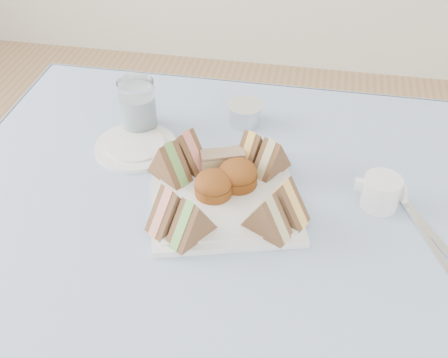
# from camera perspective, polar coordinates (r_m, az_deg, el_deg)

# --- Properties ---
(tablecloth) EXTENTS (1.02, 1.02, 0.01)m
(tablecloth) POSITION_cam_1_polar(r_m,az_deg,el_deg) (0.93, -1.06, -6.12)
(tablecloth) COLOR #A1BDDD
(tablecloth) RESTS_ON table
(serving_plate) EXTENTS (0.31, 0.31, 0.01)m
(serving_plate) POSITION_cam_1_polar(r_m,az_deg,el_deg) (0.99, -0.00, -1.96)
(serving_plate) COLOR white
(serving_plate) RESTS_ON tablecloth
(sandwich_fl_a) EXTENTS (0.08, 0.09, 0.08)m
(sandwich_fl_a) POSITION_cam_1_polar(r_m,az_deg,el_deg) (0.91, -5.45, -2.78)
(sandwich_fl_a) COLOR brown
(sandwich_fl_a) RESTS_ON serving_plate
(sandwich_fl_b) EXTENTS (0.08, 0.09, 0.07)m
(sandwich_fl_b) POSITION_cam_1_polar(r_m,az_deg,el_deg) (0.89, -3.34, -4.08)
(sandwich_fl_b) COLOR brown
(sandwich_fl_b) RESTS_ON serving_plate
(sandwich_fr_a) EXTENTS (0.10, 0.07, 0.08)m
(sandwich_fr_a) POSITION_cam_1_polar(r_m,az_deg,el_deg) (0.93, 6.08, -2.02)
(sandwich_fr_a) COLOR brown
(sandwich_fr_a) RESTS_ON serving_plate
(sandwich_fr_b) EXTENTS (0.09, 0.07, 0.07)m
(sandwich_fr_b) POSITION_cam_1_polar(r_m,az_deg,el_deg) (0.90, 4.43, -3.60)
(sandwich_fr_b) COLOR brown
(sandwich_fr_b) RESTS_ON serving_plate
(sandwich_bl_a) EXTENTS (0.09, 0.08, 0.08)m
(sandwich_bl_a) POSITION_cam_1_polar(r_m,az_deg,el_deg) (1.00, -5.60, 1.91)
(sandwich_bl_a) COLOR brown
(sandwich_bl_a) RESTS_ON serving_plate
(sandwich_bl_b) EXTENTS (0.10, 0.08, 0.08)m
(sandwich_bl_b) POSITION_cam_1_polar(r_m,az_deg,el_deg) (1.03, -3.86, 3.10)
(sandwich_bl_b) COLOR brown
(sandwich_bl_b) RESTS_ON serving_plate
(sandwich_br_a) EXTENTS (0.07, 0.09, 0.07)m
(sandwich_br_a) POSITION_cam_1_polar(r_m,az_deg,el_deg) (1.02, 4.87, 2.37)
(sandwich_br_a) COLOR brown
(sandwich_br_a) RESTS_ON serving_plate
(sandwich_br_b) EXTENTS (0.06, 0.08, 0.07)m
(sandwich_br_b) POSITION_cam_1_polar(r_m,az_deg,el_deg) (1.04, 2.85, 3.27)
(sandwich_br_b) COLOR brown
(sandwich_br_b) RESTS_ON serving_plate
(scone_left) EXTENTS (0.08, 0.08, 0.04)m
(scone_left) POSITION_cam_1_polar(r_m,az_deg,el_deg) (0.97, -1.08, -0.60)
(scone_left) COLOR brown
(scone_left) RESTS_ON serving_plate
(scone_right) EXTENTS (0.10, 0.10, 0.05)m
(scone_right) POSITION_cam_1_polar(r_m,az_deg,el_deg) (0.99, 1.41, 0.44)
(scone_right) COLOR brown
(scone_right) RESTS_ON serving_plate
(pastry_slice) EXTENTS (0.09, 0.06, 0.04)m
(pastry_slice) POSITION_cam_1_polar(r_m,az_deg,el_deg) (1.03, -0.15, 1.91)
(pastry_slice) COLOR beige
(pastry_slice) RESTS_ON serving_plate
(side_plate) EXTENTS (0.17, 0.17, 0.01)m
(side_plate) POSITION_cam_1_polar(r_m,az_deg,el_deg) (1.12, -8.95, 3.26)
(side_plate) COLOR white
(side_plate) RESTS_ON tablecloth
(water_glass) EXTENTS (0.08, 0.08, 0.11)m
(water_glass) POSITION_cam_1_polar(r_m,az_deg,el_deg) (1.15, -8.76, 7.36)
(water_glass) COLOR white
(water_glass) RESTS_ON tablecloth
(tea_strainer) EXTENTS (0.08, 0.08, 0.04)m
(tea_strainer) POSITION_cam_1_polar(r_m,az_deg,el_deg) (1.17, 2.17, 6.52)
(tea_strainer) COLOR silver
(tea_strainer) RESTS_ON tablecloth
(knife) EXTENTS (0.09, 0.16, 0.00)m
(knife) POSITION_cam_1_polar(r_m,az_deg,el_deg) (0.99, 20.16, -5.05)
(knife) COLOR silver
(knife) RESTS_ON tablecloth
(fork) EXTENTS (0.08, 0.18, 0.00)m
(fork) POSITION_cam_1_polar(r_m,az_deg,el_deg) (0.97, 20.43, -6.48)
(fork) COLOR silver
(fork) RESTS_ON tablecloth
(creamer_jug) EXTENTS (0.07, 0.07, 0.06)m
(creamer_jug) POSITION_cam_1_polar(r_m,az_deg,el_deg) (1.00, 15.66, -1.31)
(creamer_jug) COLOR white
(creamer_jug) RESTS_ON tablecloth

